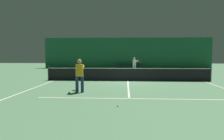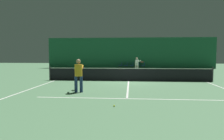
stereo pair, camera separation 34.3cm
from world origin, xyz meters
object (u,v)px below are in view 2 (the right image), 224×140
(player_near, at_px, (79,73))
(courtside_chair_3, at_px, (138,65))
(player_far, at_px, (137,64))
(courtside_chair_0, at_px, (121,65))
(courtside_chair_1, at_px, (126,65))
(courtside_chair_4, at_px, (143,65))
(courtside_chair_2, at_px, (132,65))
(tennis_ball, at_px, (114,106))
(tennis_net, at_px, (129,74))

(player_near, bearing_deg, courtside_chair_3, -17.17)
(player_far, height_order, courtside_chair_0, player_far)
(courtside_chair_3, bearing_deg, courtside_chair_1, -90.00)
(courtside_chair_3, relative_size, courtside_chair_4, 1.00)
(courtside_chair_0, height_order, courtside_chair_2, same)
(courtside_chair_2, bearing_deg, courtside_chair_0, -90.00)
(courtside_chair_0, height_order, tennis_ball, courtside_chair_0)
(player_near, bearing_deg, courtside_chair_0, -10.30)
(tennis_net, bearing_deg, courtside_chair_3, 85.55)
(tennis_net, bearing_deg, player_far, 84.10)
(player_near, height_order, courtside_chair_1, player_near)
(courtside_chair_0, height_order, courtside_chair_1, same)
(tennis_net, xyz_separation_m, player_near, (-2.52, -4.96, 0.49))
(player_far, xyz_separation_m, courtside_chair_4, (1.01, 5.79, -0.45))
(courtside_chair_1, relative_size, courtside_chair_3, 1.00)
(courtside_chair_2, xyz_separation_m, tennis_ball, (-0.76, -21.66, -0.45))
(courtside_chair_2, distance_m, tennis_ball, 21.68)
(courtside_chair_1, bearing_deg, courtside_chair_3, 90.00)
(courtside_chair_4, bearing_deg, courtside_chair_0, -90.00)
(tennis_net, distance_m, tennis_ball, 7.93)
(player_far, distance_m, courtside_chair_4, 5.89)
(player_far, height_order, tennis_ball, player_far)
(tennis_net, xyz_separation_m, courtside_chair_3, (1.07, 13.75, -0.03))
(courtside_chair_0, distance_m, courtside_chair_4, 3.05)
(courtside_chair_2, xyz_separation_m, courtside_chair_4, (1.53, 0.00, 0.00))
(tennis_net, xyz_separation_m, courtside_chair_1, (-0.45, 13.75, -0.03))
(courtside_chair_4, bearing_deg, courtside_chair_3, -90.00)
(player_far, height_order, courtside_chair_4, player_far)
(player_far, bearing_deg, courtside_chair_2, 151.66)
(courtside_chair_0, bearing_deg, courtside_chair_3, 90.00)
(player_far, bearing_deg, courtside_chair_0, 166.00)
(player_far, height_order, courtside_chair_3, player_far)
(courtside_chair_0, relative_size, courtside_chair_2, 1.00)
(player_near, xyz_separation_m, courtside_chair_2, (2.83, 18.72, -0.51))
(player_far, xyz_separation_m, courtside_chair_2, (-0.51, 5.79, -0.45))
(courtside_chair_0, bearing_deg, courtside_chair_1, 90.00)
(courtside_chair_1, xyz_separation_m, courtside_chair_2, (0.76, 0.00, 0.00))
(player_near, distance_m, courtside_chair_3, 19.06)
(player_near, relative_size, player_far, 1.07)
(player_far, bearing_deg, tennis_net, -39.31)
(player_far, relative_size, tennis_ball, 24.33)
(courtside_chair_2, height_order, tennis_ball, courtside_chair_2)
(courtside_chair_0, relative_size, courtside_chair_3, 1.00)
(tennis_ball, bearing_deg, courtside_chair_0, 92.02)
(courtside_chair_0, xyz_separation_m, courtside_chair_1, (0.76, 0.00, 0.00))
(player_far, relative_size, courtside_chair_0, 1.91)
(tennis_net, distance_m, courtside_chair_0, 13.81)
(player_far, distance_m, courtside_chair_3, 5.81)
(player_near, xyz_separation_m, courtside_chair_0, (1.31, 18.72, -0.51))
(courtside_chair_3, distance_m, tennis_ball, 21.72)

